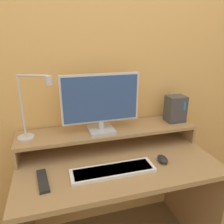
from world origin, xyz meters
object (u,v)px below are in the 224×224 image
Objects in this scene: mouse at (162,159)px; remote_control at (43,181)px; desk_lamp at (32,111)px; monitor at (101,102)px; keyboard at (113,170)px; router_dock at (175,109)px.

mouse is 0.44× the size of remote_control.
desk_lamp is at bearing 160.20° from mouse.
monitor is at bearing 35.21° from remote_control.
monitor is 0.41m from desk_lamp.
remote_control is at bearing -144.79° from monitor.
keyboard reaches higher than remote_control.
monitor reaches higher than remote_control.
desk_lamp is 0.96m from router_dock.
keyboard is at bearing -151.09° from router_dock.
keyboard is at bearing -90.28° from monitor.
monitor reaches higher than router_dock.
router_dock is at bearing 2.49° from monitor.
keyboard is 5.35× the size of mouse.
keyboard is at bearing -2.52° from remote_control.
monitor is 2.48× the size of remote_control.
desk_lamp reaches higher than router_dock.
desk_lamp is at bearing 97.38° from remote_control.
remote_control is (0.03, -0.26, -0.30)m from desk_lamp.
desk_lamp is 4.41× the size of mouse.
desk_lamp reaches higher than keyboard.
remote_control is at bearing -82.62° from desk_lamp.
keyboard is 0.37m from remote_control.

